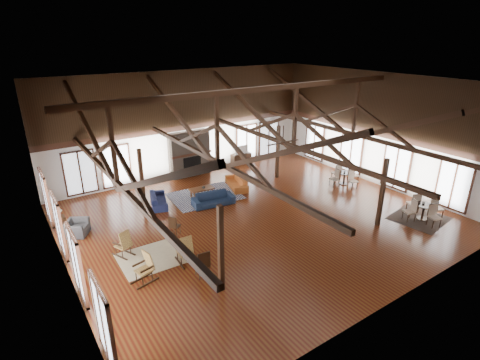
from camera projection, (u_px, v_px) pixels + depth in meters
floor at (257, 218)px, 17.07m from camera, size 16.00×16.00×0.00m
ceiling at (259, 83)px, 14.87m from camera, size 16.00×14.00×0.02m
wall_back at (185, 124)px, 21.38m from camera, size 16.00×0.02×6.00m
wall_front at (405, 217)px, 10.56m from camera, size 16.00×0.02×6.00m
wall_left at (54, 198)px, 11.82m from camera, size 0.02×14.00×6.00m
wall_right at (378, 130)px, 20.11m from camera, size 0.02×14.00×6.00m
roof_truss at (258, 131)px, 15.59m from camera, size 15.60×14.07×3.14m
post_grid at (257, 187)px, 16.51m from camera, size 8.16×7.16×3.05m
fireplace at (189, 154)px, 21.75m from camera, size 2.50×0.69×2.60m
ceiling_fan at (283, 142)px, 15.18m from camera, size 1.60×1.60×0.75m
sofa_navy_front at (213, 199)px, 18.24m from camera, size 2.14×1.09×0.60m
sofa_navy_left at (159, 200)px, 18.25m from camera, size 2.01×1.27×0.55m
sofa_orange at (237, 182)px, 20.30m from camera, size 2.12×1.31×0.58m
coffee_table at (202, 189)px, 19.11m from camera, size 1.24×0.66×0.47m
vase at (204, 187)px, 19.03m from camera, size 0.17×0.17×0.17m
armchair at (77, 228)px, 15.51m from camera, size 1.21×1.24×0.62m
side_table_lamp at (60, 220)px, 15.94m from camera, size 0.43×0.43×1.09m
rocking_chair_a at (124, 244)px, 13.96m from camera, size 0.73×0.93×1.06m
rocking_chair_b at (185, 251)px, 13.48m from camera, size 0.53×0.90×1.13m
rocking_chair_c at (146, 267)px, 12.56m from camera, size 0.94×0.64×1.11m
side_chair_a at (174, 224)px, 15.36m from camera, size 0.53×0.53×0.90m
side_chair_b at (203, 262)px, 12.67m from camera, size 0.48×0.48×1.04m
cafe_table_near at (424, 209)px, 16.76m from camera, size 1.93×1.93×0.99m
cafe_table_far at (344, 176)px, 20.67m from camera, size 1.86×1.86×0.95m
cup_near at (424, 203)px, 16.76m from camera, size 0.14×0.14×0.09m
cup_far at (345, 172)px, 20.54m from camera, size 0.13×0.13×0.09m
tv_console at (241, 158)px, 24.06m from camera, size 1.32×0.49×0.66m
television at (241, 149)px, 23.83m from camera, size 0.94×0.13×0.54m
rug_tan at (154, 257)px, 14.05m from camera, size 2.58×2.05×0.01m
rug_navy at (205, 196)px, 19.31m from camera, size 3.65×2.84×0.01m
rug_dark at (419, 218)px, 17.00m from camera, size 2.59×2.42×0.01m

